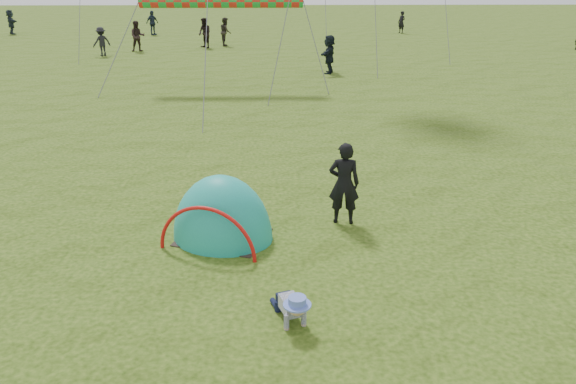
{
  "coord_description": "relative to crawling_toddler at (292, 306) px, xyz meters",
  "views": [
    {
      "loc": [
        -0.32,
        -7.12,
        4.73
      ],
      "look_at": [
        -0.12,
        2.12,
        1.0
      ],
      "focal_mm": 35.0,
      "sensor_mm": 36.0,
      "label": 1
    }
  ],
  "objects": [
    {
      "name": "crowd_person_13",
      "position": [
        -3.35,
        30.08,
        0.59
      ],
      "size": [
        0.74,
        0.91,
        1.73
      ],
      "primitive_type": "imported",
      "rotation": [
        0.0,
        0.0,
        1.67
      ],
      "color": "#2C2720",
      "rests_on": "ground"
    },
    {
      "name": "popup_tent",
      "position": [
        -1.22,
        2.72,
        -0.27
      ],
      "size": [
        2.29,
        2.08,
        2.45
      ],
      "primitive_type": "ellipsoid",
      "rotation": [
        0.0,
        0.0,
        -0.32
      ],
      "color": "teal",
      "rests_on": "ground"
    },
    {
      "name": "crowd_person_9",
      "position": [
        -9.98,
        25.85,
        0.52
      ],
      "size": [
        1.16,
        1.11,
        1.58
      ],
      "primitive_type": "imported",
      "rotation": [
        0.0,
        0.0,
        3.84
      ],
      "color": "black",
      "rests_on": "ground"
    },
    {
      "name": "crowd_person_5",
      "position": [
        2.32,
        20.03,
        0.61
      ],
      "size": [
        0.94,
        1.72,
        1.77
      ],
      "primitive_type": "imported",
      "rotation": [
        0.0,
        0.0,
        4.44
      ],
      "color": "black",
      "rests_on": "ground"
    },
    {
      "name": "crowd_person_14",
      "position": [
        -9.21,
        36.19,
        0.59
      ],
      "size": [
        0.98,
        1.03,
        1.72
      ],
      "primitive_type": "imported",
      "rotation": [
        0.0,
        0.0,
        0.84
      ],
      "color": "#1F2B3A",
      "rests_on": "ground"
    },
    {
      "name": "crawling_toddler",
      "position": [
        0.0,
        0.0,
        0.0
      ],
      "size": [
        0.71,
        0.84,
        0.55
      ],
      "primitive_type": null,
      "rotation": [
        0.0,
        0.0,
        0.34
      ],
      "color": "black",
      "rests_on": "ground"
    },
    {
      "name": "standing_adult",
      "position": [
        1.1,
        3.36,
        0.55
      ],
      "size": [
        0.64,
        0.45,
        1.65
      ],
      "primitive_type": "imported",
      "rotation": [
        0.0,
        0.0,
        3.04
      ],
      "color": "black",
      "rests_on": "ground"
    },
    {
      "name": "crowd_person_1",
      "position": [
        -8.34,
        27.56,
        0.6
      ],
      "size": [
        1.01,
        0.88,
        1.76
      ],
      "primitive_type": "imported",
      "rotation": [
        0.0,
        0.0,
        0.29
      ],
      "color": "black",
      "rests_on": "ground"
    },
    {
      "name": "crowd_person_11",
      "position": [
        -19.81,
        36.95,
        0.6
      ],
      "size": [
        1.38,
        1.61,
        1.75
      ],
      "primitive_type": "imported",
      "rotation": [
        0.0,
        0.0,
        2.21
      ],
      "color": "#1F2831",
      "rests_on": "ground"
    },
    {
      "name": "crowd_person_7",
      "position": [
        -4.55,
        29.0,
        0.62
      ],
      "size": [
        1.09,
        1.11,
        1.8
      ],
      "primitive_type": "imported",
      "rotation": [
        0.0,
        0.0,
        5.43
      ],
      "color": "black",
      "rests_on": "ground"
    },
    {
      "name": "crowd_person_12",
      "position": [
        9.31,
        36.97,
        0.53
      ],
      "size": [
        0.66,
        0.69,
        1.6
      ],
      "primitive_type": "imported",
      "rotation": [
        0.0,
        0.0,
        5.37
      ],
      "color": "black",
      "rests_on": "ground"
    },
    {
      "name": "rainbow_tube_kite",
      "position": [
        -2.33,
        16.82,
        3.22
      ],
      "size": [
        6.48,
        0.64,
        0.64
      ],
      "primitive_type": "cylinder",
      "rotation": [
        0.0,
        1.57,
        0.0
      ],
      "color": "red"
    },
    {
      "name": "ground",
      "position": [
        0.12,
        0.38,
        -0.27
      ],
      "size": [
        140.0,
        140.0,
        0.0
      ],
      "primitive_type": "plane",
      "color": "#1C3508"
    }
  ]
}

